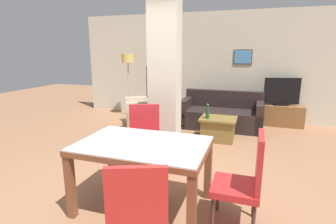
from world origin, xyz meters
TOP-DOWN VIEW (x-y plane):
  - ground_plane at (0.00, 0.00)m, footprint 18.00×18.00m
  - back_wall at (0.00, 4.39)m, footprint 7.20×0.09m
  - divider_pillar at (-0.29, 1.58)m, footprint 0.48×0.32m
  - dining_table at (0.00, 0.00)m, footprint 1.41×0.94m
  - dining_chair_far_left at (-0.35, 0.84)m, footprint 0.60×0.60m
  - dining_chair_near_right at (0.35, -0.88)m, footprint 0.60×0.60m
  - dining_chair_head_right at (1.08, 0.00)m, footprint 0.46×0.46m
  - sofa at (0.42, 3.54)m, footprint 1.82×0.89m
  - armchair at (-1.31, 3.14)m, footprint 1.16×1.16m
  - coffee_table at (0.48, 2.59)m, footprint 0.71×0.57m
  - bottle at (0.28, 2.47)m, footprint 0.07×0.07m
  - tv_stand at (1.72, 4.11)m, footprint 1.05×0.40m
  - tv_screen at (1.72, 4.11)m, footprint 0.80×0.27m
  - floor_lamp at (-2.09, 3.82)m, footprint 0.32×0.32m
  - standing_person at (-0.86, 2.57)m, footprint 0.22×0.38m

SIDE VIEW (x-z plane):
  - ground_plane at x=0.00m, z-range 0.00..0.00m
  - coffee_table at x=0.48m, z-range 0.01..0.46m
  - tv_stand at x=1.72m, z-range 0.00..0.50m
  - sofa at x=0.42m, z-range -0.13..0.70m
  - armchair at x=-1.31m, z-range -0.12..0.69m
  - dining_chair_far_left at x=-0.35m, z-range 0.03..1.02m
  - dining_chair_near_right at x=0.35m, z-range 0.03..1.02m
  - dining_chair_head_right at x=1.08m, z-range 0.03..1.02m
  - bottle at x=0.28m, z-range 0.42..0.71m
  - dining_table at x=0.00m, z-range 0.22..0.99m
  - tv_screen at x=1.72m, z-range 0.49..1.13m
  - standing_person at x=-0.86m, z-range 0.13..1.80m
  - divider_pillar at x=-0.29m, z-range 0.00..2.70m
  - back_wall at x=0.00m, z-range 0.00..2.70m
  - floor_lamp at x=-2.09m, z-range 0.57..2.23m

